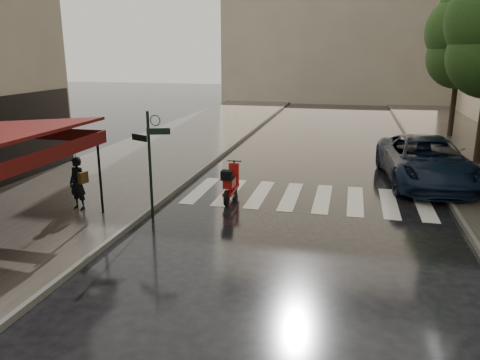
% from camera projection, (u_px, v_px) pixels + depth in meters
% --- Properties ---
extents(ground, '(120.00, 120.00, 0.00)m').
position_uv_depth(ground, '(148.00, 266.00, 10.54)').
color(ground, black).
rests_on(ground, ground).
extents(sidewalk_near, '(6.00, 60.00, 0.12)m').
position_uv_depth(sidewalk_near, '(165.00, 150.00, 22.78)').
color(sidewalk_near, '#38332D').
rests_on(sidewalk_near, ground).
extents(curb_near, '(0.12, 60.00, 0.16)m').
position_uv_depth(curb_near, '(225.00, 152.00, 22.10)').
color(curb_near, '#595651').
rests_on(curb_near, ground).
extents(curb_far, '(0.12, 60.00, 0.16)m').
position_uv_depth(curb_far, '(424.00, 162.00, 20.12)').
color(curb_far, '#595651').
rests_on(curb_far, ground).
extents(crosswalk, '(7.85, 3.20, 0.01)m').
position_uv_depth(crosswalk, '(307.00, 197.00, 15.50)').
color(crosswalk, silver).
rests_on(crosswalk, ground).
extents(signpost, '(1.17, 0.29, 3.10)m').
position_uv_depth(signpost, '(150.00, 156.00, 13.13)').
color(signpost, black).
rests_on(signpost, ground).
extents(tree_far, '(3.80, 3.80, 8.16)m').
position_uv_depth(tree_far, '(461.00, 36.00, 24.76)').
color(tree_far, black).
rests_on(tree_far, sidewalk_far).
extents(pedestrian_with_umbrella, '(1.14, 1.16, 2.41)m').
position_uv_depth(pedestrian_with_umbrella, '(75.00, 157.00, 13.59)').
color(pedestrian_with_umbrella, black).
rests_on(pedestrian_with_umbrella, sidewalk_near).
extents(scooter, '(0.48, 1.79, 1.17)m').
position_uv_depth(scooter, '(230.00, 184.00, 15.09)').
color(scooter, black).
rests_on(scooter, ground).
extents(parked_car, '(3.38, 6.31, 1.69)m').
position_uv_depth(parked_car, '(426.00, 161.00, 16.96)').
color(parked_car, black).
rests_on(parked_car, ground).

